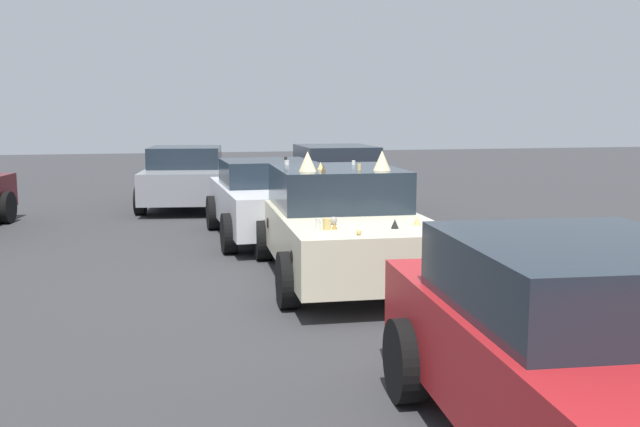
# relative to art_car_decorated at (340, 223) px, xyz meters

# --- Properties ---
(ground_plane) EXTENTS (60.00, 60.00, 0.00)m
(ground_plane) POSITION_rel_art_car_decorated_xyz_m (-0.08, 0.00, -0.75)
(ground_plane) COLOR #38383A
(art_car_decorated) EXTENTS (4.57, 2.23, 1.75)m
(art_car_decorated) POSITION_rel_art_car_decorated_xyz_m (0.00, 0.00, 0.00)
(art_car_decorated) COLOR beige
(art_car_decorated) RESTS_ON ground
(parked_sedan_row_back_far) EXTENTS (3.96, 2.02, 1.40)m
(parked_sedan_row_back_far) POSITION_rel_art_car_decorated_xyz_m (3.21, 0.51, -0.05)
(parked_sedan_row_back_far) COLOR silver
(parked_sedan_row_back_far) RESTS_ON ground
(parked_sedan_near_left) EXTENTS (4.56, 2.03, 1.48)m
(parked_sedan_near_left) POSITION_rel_art_car_decorated_xyz_m (6.55, -1.54, -0.01)
(parked_sedan_near_left) COLOR #5B1419
(parked_sedan_near_left) RESTS_ON ground
(parked_sedan_near_right) EXTENTS (4.39, 2.26, 1.45)m
(parked_sedan_near_right) POSITION_rel_art_car_decorated_xyz_m (-5.66, -0.22, -0.01)
(parked_sedan_near_right) COLOR red
(parked_sedan_near_right) RESTS_ON ground
(parked_sedan_row_back_center) EXTENTS (4.34, 2.41, 1.43)m
(parked_sedan_row_back_center) POSITION_rel_art_car_decorated_xyz_m (7.82, 1.75, -0.04)
(parked_sedan_row_back_center) COLOR gray
(parked_sedan_row_back_center) RESTS_ON ground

